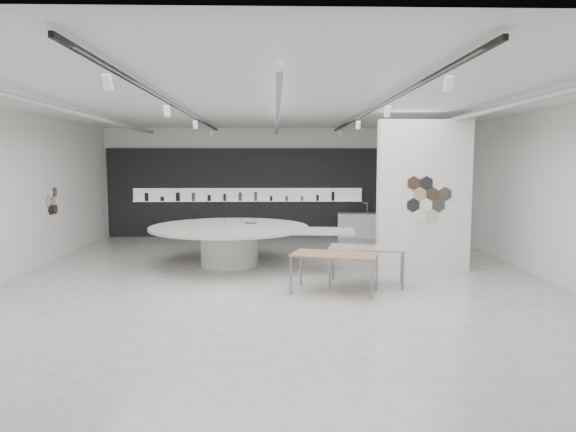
{
  "coord_description": "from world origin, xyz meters",
  "views": [
    {
      "loc": [
        -0.06,
        -11.14,
        2.58
      ],
      "look_at": [
        0.26,
        1.2,
        1.31
      ],
      "focal_mm": 32.0,
      "sensor_mm": 36.0,
      "label": 1
    }
  ],
  "objects_px": {
    "display_island": "(233,240)",
    "partition_column": "(424,196)",
    "kitchen_counter": "(359,225)",
    "sample_table_stone": "(367,250)",
    "sample_table_wood": "(335,257)"
  },
  "relations": [
    {
      "from": "display_island",
      "to": "partition_column",
      "type": "bearing_deg",
      "value": -2.22
    },
    {
      "from": "partition_column",
      "to": "kitchen_counter",
      "type": "height_order",
      "value": "partition_column"
    },
    {
      "from": "display_island",
      "to": "sample_table_stone",
      "type": "xyz_separation_m",
      "value": [
        3.02,
        -2.12,
        0.08
      ]
    },
    {
      "from": "sample_table_wood",
      "to": "sample_table_stone",
      "type": "xyz_separation_m",
      "value": [
        0.76,
        0.63,
        0.01
      ]
    },
    {
      "from": "sample_table_wood",
      "to": "kitchen_counter",
      "type": "xyz_separation_m",
      "value": [
        1.75,
        7.62,
        -0.29
      ]
    },
    {
      "from": "kitchen_counter",
      "to": "display_island",
      "type": "bearing_deg",
      "value": -124.09
    },
    {
      "from": "partition_column",
      "to": "sample_table_wood",
      "type": "relative_size",
      "value": 1.94
    },
    {
      "from": "sample_table_wood",
      "to": "kitchen_counter",
      "type": "relative_size",
      "value": 1.18
    },
    {
      "from": "partition_column",
      "to": "display_island",
      "type": "xyz_separation_m",
      "value": [
        -4.63,
        0.67,
        -1.14
      ]
    },
    {
      "from": "sample_table_wood",
      "to": "kitchen_counter",
      "type": "distance_m",
      "value": 7.83
    },
    {
      "from": "display_island",
      "to": "kitchen_counter",
      "type": "bearing_deg",
      "value": 56.58
    },
    {
      "from": "display_island",
      "to": "kitchen_counter",
      "type": "relative_size",
      "value": 3.35
    },
    {
      "from": "sample_table_stone",
      "to": "display_island",
      "type": "bearing_deg",
      "value": 144.91
    },
    {
      "from": "sample_table_wood",
      "to": "display_island",
      "type": "bearing_deg",
      "value": 129.42
    },
    {
      "from": "partition_column",
      "to": "sample_table_stone",
      "type": "height_order",
      "value": "partition_column"
    }
  ]
}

